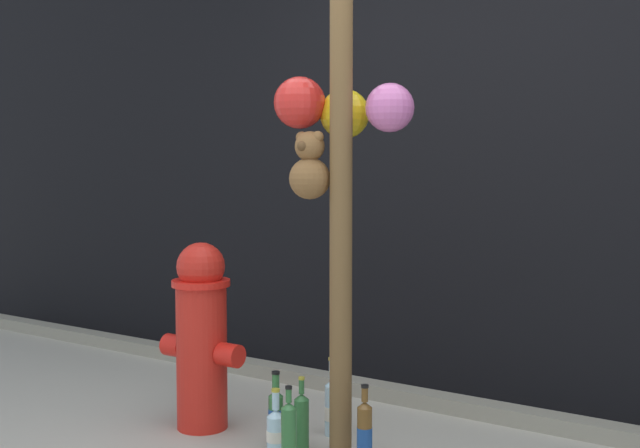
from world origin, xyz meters
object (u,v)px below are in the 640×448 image
(bottle_3, at_px, (276,417))
(bottle_4, at_px, (333,406))
(fire_hydrant, at_px, (202,335))
(bottle_2, at_px, (276,433))
(bottle_0, at_px, (289,438))
(bottle_1, at_px, (365,436))
(bottle_5, at_px, (302,420))
(memorial_post, at_px, (337,64))

(bottle_3, bearing_deg, bottle_4, 66.06)
(fire_hydrant, height_order, bottle_2, fire_hydrant)
(bottle_0, bearing_deg, bottle_1, 38.79)
(bottle_0, bearing_deg, fire_hydrant, 160.44)
(bottle_1, xyz_separation_m, bottle_5, (-0.37, 0.08, -0.02))
(bottle_0, relative_size, bottle_2, 1.20)
(bottle_0, bearing_deg, bottle_5, 115.72)
(bottle_1, bearing_deg, bottle_3, 175.11)
(bottle_0, bearing_deg, bottle_2, 143.57)
(bottle_2, distance_m, bottle_5, 0.16)
(bottle_3, bearing_deg, fire_hydrant, 178.31)
(bottle_5, bearing_deg, bottle_3, -159.89)
(bottle_4, bearing_deg, bottle_0, -76.52)
(bottle_1, xyz_separation_m, bottle_3, (-0.48, 0.04, -0.02))
(bottle_2, relative_size, bottle_5, 0.95)
(bottle_0, xyz_separation_m, bottle_2, (-0.15, 0.11, -0.04))
(bottle_0, distance_m, bottle_1, 0.31)
(fire_hydrant, bearing_deg, bottle_3, -1.69)
(fire_hydrant, xyz_separation_m, bottle_1, (0.93, -0.05, -0.29))
(bottle_3, distance_m, bottle_5, 0.12)
(fire_hydrant, distance_m, bottle_3, 0.55)
(memorial_post, bearing_deg, bottle_4, 126.70)
(fire_hydrant, xyz_separation_m, bottle_2, (0.54, -0.14, -0.33))
(memorial_post, distance_m, fire_hydrant, 1.43)
(bottle_1, bearing_deg, bottle_2, -168.17)
(bottle_4, bearing_deg, fire_hydrant, -155.54)
(fire_hydrant, distance_m, bottle_1, 0.98)
(memorial_post, relative_size, bottle_4, 8.05)
(fire_hydrant, height_order, bottle_4, fire_hydrant)
(memorial_post, distance_m, bottle_2, 1.57)
(bottle_1, height_order, bottle_2, bottle_1)
(bottle_2, xyz_separation_m, bottle_5, (0.02, 0.16, 0.01))
(memorial_post, bearing_deg, bottle_5, 178.02)
(memorial_post, xyz_separation_m, bottle_1, (0.18, -0.08, -1.50))
(bottle_0, xyz_separation_m, bottle_5, (-0.13, 0.27, -0.03))
(bottle_3, bearing_deg, bottle_5, 20.11)
(memorial_post, xyz_separation_m, bottle_3, (-0.30, -0.03, -1.52))
(bottle_2, distance_m, bottle_4, 0.40)
(memorial_post, height_order, bottle_0, memorial_post)
(bottle_0, relative_size, bottle_5, 1.14)
(bottle_4, height_order, bottle_5, bottle_4)
(bottle_2, bearing_deg, bottle_5, 83.74)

